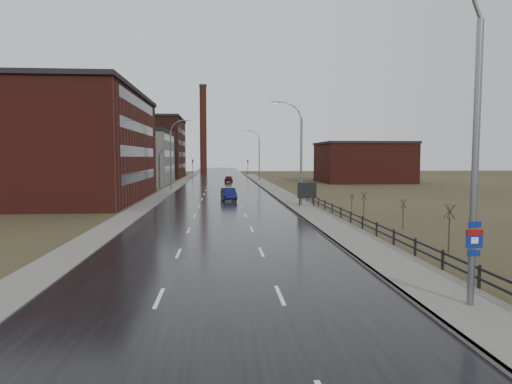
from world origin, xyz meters
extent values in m
plane|color=#2D2819|center=(0.00, 0.00, 0.00)|extent=(320.00, 320.00, 0.00)
cube|color=black|center=(0.00, 60.00, 0.03)|extent=(14.00, 300.00, 0.06)
cube|color=#595651|center=(8.60, 35.00, 0.09)|extent=(3.20, 180.00, 0.18)
cube|color=slate|center=(7.08, 35.00, 0.09)|extent=(0.16, 180.00, 0.18)
cube|color=#595651|center=(-8.20, 60.00, 0.06)|extent=(2.40, 260.00, 0.12)
cube|color=#471914|center=(-21.00, 45.00, 6.50)|extent=(22.00, 28.00, 13.00)
cube|color=black|center=(-21.00, 45.00, 13.25)|extent=(22.44, 28.56, 0.50)
cube|color=black|center=(-10.02, 45.00, 3.00)|extent=(0.06, 22.40, 1.20)
cube|color=black|center=(-10.02, 45.00, 6.00)|extent=(0.06, 22.40, 1.20)
cube|color=black|center=(-10.02, 45.00, 9.00)|extent=(0.06, 22.40, 1.20)
cube|color=black|center=(-10.02, 45.00, 12.00)|extent=(0.06, 22.40, 1.20)
cube|color=slate|center=(-18.00, 78.00, 5.00)|extent=(16.00, 20.00, 10.00)
cube|color=black|center=(-18.00, 78.00, 10.25)|extent=(16.32, 20.40, 0.50)
cube|color=black|center=(-10.02, 78.00, 3.00)|extent=(0.06, 16.00, 1.20)
cube|color=black|center=(-10.02, 78.00, 6.00)|extent=(0.06, 16.00, 1.20)
cube|color=black|center=(-10.02, 78.00, 9.00)|extent=(0.06, 16.00, 1.20)
cube|color=#331611|center=(-23.00, 108.00, 7.50)|extent=(26.00, 24.00, 15.00)
cube|color=black|center=(-23.00, 108.00, 15.25)|extent=(26.52, 24.48, 0.50)
cube|color=black|center=(-10.02, 108.00, 3.00)|extent=(0.06, 19.20, 1.20)
cube|color=black|center=(-10.02, 108.00, 6.00)|extent=(0.06, 19.20, 1.20)
cube|color=black|center=(-10.02, 108.00, 9.00)|extent=(0.06, 19.20, 1.20)
cube|color=black|center=(-10.02, 108.00, 12.00)|extent=(0.06, 19.20, 1.20)
cube|color=#471914|center=(30.30, 82.00, 4.00)|extent=(18.00, 16.00, 8.00)
cube|color=black|center=(30.30, 82.00, 8.25)|extent=(18.36, 16.32, 0.50)
cylinder|color=#331611|center=(-6.00, 150.00, 15.00)|extent=(2.40, 2.40, 30.00)
cylinder|color=black|center=(-6.00, 150.00, 30.30)|extent=(2.70, 2.70, 0.80)
cylinder|color=slate|center=(8.80, 2.00, 5.00)|extent=(0.24, 0.24, 10.00)
cylinder|color=slate|center=(8.61, 2.00, 10.46)|extent=(0.57, 0.14, 1.12)
cube|color=navy|center=(8.80, 1.88, 3.05)|extent=(0.45, 0.04, 0.22)
cube|color=navy|center=(8.80, 1.88, 2.55)|extent=(0.60, 0.04, 0.65)
cube|color=maroon|center=(8.80, 1.87, 2.78)|extent=(0.60, 0.04, 0.20)
cube|color=navy|center=(8.80, 1.88, 2.05)|extent=(0.45, 0.04, 0.22)
cube|color=silver|center=(8.80, 1.86, 2.50)|extent=(0.26, 0.02, 0.22)
cylinder|color=slate|center=(8.80, 36.00, 4.75)|extent=(0.24, 0.24, 9.50)
cylinder|color=slate|center=(8.63, 36.00, 9.90)|extent=(0.51, 0.14, 0.98)
cylinder|color=slate|center=(8.16, 36.00, 10.62)|extent=(0.81, 0.14, 0.81)
cylinder|color=slate|center=(7.44, 36.00, 11.09)|extent=(0.98, 0.14, 0.51)
cylinder|color=slate|center=(6.60, 36.00, 11.26)|extent=(1.01, 0.14, 0.14)
cube|color=slate|center=(5.91, 36.00, 11.21)|extent=(0.70, 0.28, 0.18)
cube|color=silver|center=(5.91, 36.00, 11.11)|extent=(0.50, 0.20, 0.04)
cylinder|color=slate|center=(-8.00, 62.00, 4.75)|extent=(0.24, 0.24, 9.50)
cylinder|color=slate|center=(-7.83, 62.00, 9.90)|extent=(0.51, 0.14, 0.98)
cylinder|color=slate|center=(-7.36, 62.00, 10.62)|extent=(0.81, 0.14, 0.81)
cylinder|color=slate|center=(-6.64, 62.00, 11.09)|extent=(0.98, 0.14, 0.51)
cylinder|color=slate|center=(-5.80, 62.00, 11.26)|extent=(1.01, 0.14, 0.14)
cube|color=slate|center=(-5.11, 62.00, 11.21)|extent=(0.70, 0.28, 0.18)
cube|color=silver|center=(-5.11, 62.00, 11.11)|extent=(0.50, 0.20, 0.04)
cylinder|color=slate|center=(8.80, 90.00, 4.75)|extent=(0.24, 0.24, 9.50)
cylinder|color=slate|center=(8.63, 90.00, 9.90)|extent=(0.51, 0.14, 0.98)
cylinder|color=slate|center=(8.16, 90.00, 10.62)|extent=(0.81, 0.14, 0.81)
cylinder|color=slate|center=(7.44, 90.00, 11.09)|extent=(0.98, 0.14, 0.51)
cylinder|color=slate|center=(6.60, 90.00, 11.26)|extent=(1.01, 0.14, 0.14)
cube|color=slate|center=(5.91, 90.00, 11.21)|extent=(0.70, 0.28, 0.18)
cube|color=silver|center=(5.91, 90.00, 11.11)|extent=(0.50, 0.20, 0.04)
cube|color=black|center=(10.30, 4.00, 0.55)|extent=(0.10, 0.10, 1.10)
cube|color=black|center=(10.30, 7.00, 0.55)|extent=(0.10, 0.10, 1.10)
cube|color=black|center=(10.30, 10.00, 0.55)|extent=(0.10, 0.10, 1.10)
cube|color=black|center=(10.30, 13.00, 0.55)|extent=(0.10, 0.10, 1.10)
cube|color=black|center=(10.30, 16.00, 0.55)|extent=(0.10, 0.10, 1.10)
cube|color=black|center=(10.30, 19.00, 0.55)|extent=(0.10, 0.10, 1.10)
cube|color=black|center=(10.30, 22.00, 0.55)|extent=(0.10, 0.10, 1.10)
cube|color=black|center=(10.30, 25.00, 0.55)|extent=(0.10, 0.10, 1.10)
cube|color=black|center=(10.30, 28.00, 0.55)|extent=(0.10, 0.10, 1.10)
cube|color=black|center=(10.30, 31.00, 0.55)|extent=(0.10, 0.10, 1.10)
cube|color=black|center=(10.30, 34.00, 0.55)|extent=(0.10, 0.10, 1.10)
cube|color=black|center=(10.30, 37.00, 0.55)|extent=(0.10, 0.10, 1.10)
cube|color=black|center=(10.30, 40.00, 0.55)|extent=(0.10, 0.10, 1.10)
cube|color=black|center=(10.30, 43.00, 0.55)|extent=(0.10, 0.10, 1.10)
cube|color=black|center=(10.30, 18.50, 0.95)|extent=(0.08, 53.00, 0.10)
cube|color=black|center=(10.30, 18.50, 0.55)|extent=(0.08, 53.00, 0.10)
cylinder|color=#382D23|center=(12.63, 10.94, 1.03)|extent=(0.08, 0.08, 2.07)
cylinder|color=#382D23|center=(12.68, 10.94, 2.38)|extent=(0.04, 0.69, 0.81)
cylinder|color=#382D23|center=(12.64, 10.99, 2.38)|extent=(0.66, 0.26, 0.82)
cylinder|color=#382D23|center=(12.59, 10.97, 2.38)|extent=(0.39, 0.59, 0.83)
cylinder|color=#382D23|center=(12.59, 10.91, 2.38)|extent=(0.39, 0.59, 0.83)
cylinder|color=#382D23|center=(12.64, 10.90, 2.38)|extent=(0.66, 0.26, 0.82)
cylinder|color=#382D23|center=(13.64, 19.78, 0.82)|extent=(0.08, 0.08, 1.65)
cylinder|color=#382D23|center=(13.69, 19.78, 1.90)|extent=(0.04, 0.56, 0.65)
cylinder|color=#382D23|center=(13.65, 19.83, 1.90)|extent=(0.53, 0.21, 0.66)
cylinder|color=#382D23|center=(13.60, 19.81, 1.90)|extent=(0.32, 0.47, 0.67)
cylinder|color=#382D23|center=(13.60, 19.75, 1.90)|extent=(0.32, 0.47, 0.67)
cylinder|color=#382D23|center=(13.65, 19.73, 1.90)|extent=(0.53, 0.21, 0.66)
cylinder|color=#382D23|center=(12.19, 24.65, 0.89)|extent=(0.08, 0.08, 1.78)
cylinder|color=#382D23|center=(12.24, 24.65, 2.05)|extent=(0.04, 0.60, 0.70)
cylinder|color=#382D23|center=(12.21, 24.70, 2.05)|extent=(0.57, 0.23, 0.71)
cylinder|color=#382D23|center=(12.15, 24.68, 2.05)|extent=(0.34, 0.51, 0.72)
cylinder|color=#382D23|center=(12.15, 24.62, 2.05)|extent=(0.34, 0.51, 0.72)
cylinder|color=#382D23|center=(12.21, 24.61, 2.05)|extent=(0.57, 0.23, 0.71)
cylinder|color=#382D23|center=(13.54, 32.78, 0.57)|extent=(0.08, 0.08, 1.15)
cylinder|color=#382D23|center=(13.59, 32.78, 1.32)|extent=(0.04, 0.40, 0.46)
cylinder|color=#382D23|center=(13.55, 32.82, 1.32)|extent=(0.38, 0.16, 0.47)
cylinder|color=#382D23|center=(13.50, 32.81, 1.32)|extent=(0.23, 0.34, 0.48)
cylinder|color=#382D23|center=(13.50, 32.75, 1.32)|extent=(0.23, 0.34, 0.48)
cylinder|color=#382D23|center=(13.55, 32.73, 1.32)|extent=(0.38, 0.16, 0.47)
cube|color=black|center=(8.33, 34.20, 0.90)|extent=(0.10, 0.10, 1.80)
cube|color=black|center=(9.87, 34.20, 0.90)|extent=(0.10, 0.10, 1.80)
cube|color=silver|center=(9.10, 34.15, 1.86)|extent=(1.93, 0.08, 1.52)
cube|color=black|center=(9.10, 34.10, 1.86)|extent=(2.03, 0.04, 1.62)
cylinder|color=black|center=(-8.00, 120.00, 2.60)|extent=(0.16, 0.16, 5.20)
imported|color=black|center=(-8.00, 120.00, 4.75)|extent=(0.58, 2.73, 1.10)
sphere|color=#FF190C|center=(-8.00, 119.85, 5.05)|extent=(0.18, 0.18, 0.18)
cylinder|color=black|center=(8.00, 120.00, 2.60)|extent=(0.16, 0.16, 5.20)
imported|color=black|center=(8.00, 120.00, 4.75)|extent=(0.58, 2.73, 1.10)
sphere|color=#FF190C|center=(8.00, 119.85, 5.05)|extent=(0.18, 0.18, 0.18)
imported|color=#0B103A|center=(1.01, 42.62, 0.76)|extent=(2.03, 4.75, 1.52)
imported|color=#450B0C|center=(1.75, 83.03, 0.70)|extent=(1.97, 4.23, 1.40)
camera|label=1|loc=(0.05, -13.08, 5.38)|focal=32.00mm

